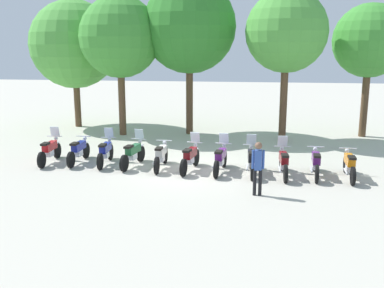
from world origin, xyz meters
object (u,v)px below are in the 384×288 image
(motorcycle_0, at_px, (50,150))
(motorcycle_6, at_px, (221,158))
(motorcycle_3, at_px, (133,153))
(person_0, at_px, (258,164))
(motorcycle_8, at_px, (283,162))
(motorcycle_7, at_px, (251,160))
(motorcycle_2, at_px, (105,151))
(tree_4, at_px, (370,41))
(motorcycle_1, at_px, (79,150))
(tree_1, at_px, (120,37))
(motorcycle_10, at_px, (349,165))
(tree_3, at_px, (287,32))
(motorcycle_9, at_px, (316,163))
(motorcycle_5, at_px, (190,157))
(tree_2, at_px, (189,27))
(motorcycle_4, at_px, (161,155))
(tree_0, at_px, (74,44))

(motorcycle_0, relative_size, motorcycle_6, 1.00)
(motorcycle_3, relative_size, person_0, 1.26)
(motorcycle_3, relative_size, motorcycle_8, 0.99)
(motorcycle_0, height_order, motorcycle_6, same)
(motorcycle_7, bearing_deg, person_0, -177.53)
(motorcycle_2, relative_size, motorcycle_3, 1.01)
(motorcycle_2, xyz_separation_m, tree_4, (11.40, 6.99, 4.28))
(motorcycle_1, xyz_separation_m, tree_1, (0.18, 5.76, 4.48))
(motorcycle_10, distance_m, tree_3, 8.19)
(tree_1, xyz_separation_m, tree_4, (12.36, 1.13, -0.19))
(motorcycle_9, height_order, motorcycle_10, same)
(motorcycle_0, height_order, tree_3, tree_3)
(motorcycle_5, distance_m, tree_2, 8.68)
(tree_1, distance_m, tree_2, 3.55)
(motorcycle_3, relative_size, motorcycle_4, 0.99)
(person_0, bearing_deg, motorcycle_10, -57.14)
(motorcycle_7, xyz_separation_m, tree_0, (-9.90, 8.46, 4.11))
(tree_0, distance_m, tree_3, 11.65)
(person_0, xyz_separation_m, tree_0, (-10.09, 10.90, 3.61))
(tree_2, bearing_deg, motorcycle_10, -47.64)
(motorcycle_0, height_order, motorcycle_1, motorcycle_0)
(motorcycle_1, height_order, motorcycle_6, motorcycle_6)
(tree_3, bearing_deg, motorcycle_3, -136.48)
(motorcycle_0, distance_m, motorcycle_6, 6.89)
(motorcycle_0, relative_size, motorcycle_3, 1.01)
(tree_2, bearing_deg, motorcycle_6, -73.39)
(motorcycle_4, distance_m, motorcycle_7, 3.45)
(motorcycle_2, relative_size, tree_3, 0.30)
(motorcycle_4, bearing_deg, motorcycle_5, -98.00)
(motorcycle_2, xyz_separation_m, tree_3, (7.24, 5.65, 4.70))
(motorcycle_2, height_order, motorcycle_8, same)
(motorcycle_1, height_order, tree_0, tree_0)
(motorcycle_3, height_order, motorcycle_10, motorcycle_3)
(tree_0, bearing_deg, motorcycle_1, -68.68)
(motorcycle_1, bearing_deg, motorcycle_6, -94.98)
(motorcycle_0, xyz_separation_m, person_0, (8.20, -2.97, 0.50))
(motorcycle_1, height_order, motorcycle_9, same)
(motorcycle_5, distance_m, tree_1, 8.90)
(motorcycle_1, bearing_deg, person_0, -112.73)
(motorcycle_2, relative_size, motorcycle_8, 1.00)
(motorcycle_3, height_order, motorcycle_7, same)
(motorcycle_4, bearing_deg, person_0, -126.32)
(motorcycle_6, distance_m, motorcycle_9, 3.43)
(motorcycle_7, relative_size, person_0, 1.27)
(motorcycle_7, distance_m, tree_3, 7.96)
(motorcycle_9, distance_m, motorcycle_10, 1.15)
(person_0, bearing_deg, motorcycle_7, 2.47)
(motorcycle_0, bearing_deg, motorcycle_4, -94.65)
(motorcycle_5, bearing_deg, motorcycle_1, 93.01)
(motorcycle_1, xyz_separation_m, person_0, (7.06, -3.12, 0.51))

